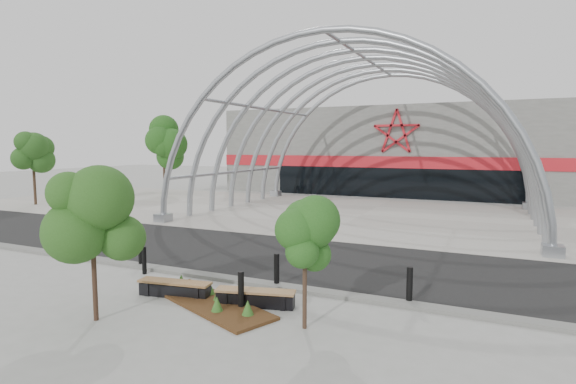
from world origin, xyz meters
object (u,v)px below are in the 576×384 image
object	(u,v)px
bench_1	(255,298)
bollard_2	(241,290)
street_tree_1	(305,237)
street_tree_0	(91,214)
bench_0	(175,289)

from	to	relation	value
bench_1	bollard_2	distance (m)	0.54
street_tree_1	bollard_2	world-z (taller)	street_tree_1
street_tree_0	street_tree_1	xyz separation A→B (m)	(5.11, 1.79, -0.49)
street_tree_0	bollard_2	world-z (taller)	street_tree_0
street_tree_0	street_tree_1	bearing A→B (deg)	19.28
bench_0	street_tree_1	bearing A→B (deg)	-6.98
street_tree_1	bollard_2	xyz separation A→B (m)	(-2.09, 0.46, -1.77)
street_tree_1	bollard_2	distance (m)	2.78
street_tree_1	bench_0	size ratio (longest dim) A/B	1.39
street_tree_1	bench_0	bearing A→B (deg)	173.02
bench_1	street_tree_1	bearing A→B (deg)	-24.33
street_tree_1	bench_0	distance (m)	4.93
bench_0	bollard_2	xyz separation A→B (m)	(2.35, -0.08, 0.30)
street_tree_1	bollard_2	bearing A→B (deg)	167.58
bench_0	street_tree_0	bearing A→B (deg)	-105.97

